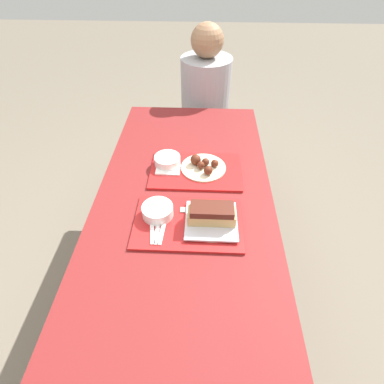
% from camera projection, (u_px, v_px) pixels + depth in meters
% --- Properties ---
extents(ground_plane, '(12.00, 12.00, 0.00)m').
position_uv_depth(ground_plane, '(186.00, 281.00, 1.85)').
color(ground_plane, '#706656').
extents(picnic_table, '(0.79, 1.64, 0.73)m').
position_uv_depth(picnic_table, '(185.00, 210.00, 1.41)').
color(picnic_table, maroon).
rests_on(picnic_table, ground_plane).
extents(picnic_bench_far, '(0.75, 0.28, 0.43)m').
position_uv_depth(picnic_bench_far, '(193.00, 139.00, 2.37)').
color(picnic_bench_far, maroon).
rests_on(picnic_bench_far, ground_plane).
extents(tray_near, '(0.44, 0.29, 0.01)m').
position_uv_depth(tray_near, '(188.00, 223.00, 1.22)').
color(tray_near, red).
rests_on(tray_near, picnic_table).
extents(tray_far, '(0.44, 0.29, 0.01)m').
position_uv_depth(tray_far, '(196.00, 171.00, 1.47)').
color(tray_far, red).
rests_on(tray_far, picnic_table).
extents(bowl_coleslaw_near, '(0.13, 0.13, 0.05)m').
position_uv_depth(bowl_coleslaw_near, '(158.00, 210.00, 1.23)').
color(bowl_coleslaw_near, white).
rests_on(bowl_coleslaw_near, tray_near).
extents(brisket_sandwich_plate, '(0.21, 0.21, 0.09)m').
position_uv_depth(brisket_sandwich_plate, '(211.00, 217.00, 1.19)').
color(brisket_sandwich_plate, beige).
rests_on(brisket_sandwich_plate, tray_near).
extents(plastic_fork_near, '(0.02, 0.17, 0.00)m').
position_uv_depth(plastic_fork_near, '(158.00, 227.00, 1.19)').
color(plastic_fork_near, white).
rests_on(plastic_fork_near, tray_near).
extents(plastic_knife_near, '(0.03, 0.17, 0.00)m').
position_uv_depth(plastic_knife_near, '(163.00, 228.00, 1.19)').
color(plastic_knife_near, white).
rests_on(plastic_knife_near, tray_near).
extents(plastic_spoon_near, '(0.04, 0.17, 0.00)m').
position_uv_depth(plastic_spoon_near, '(152.00, 227.00, 1.19)').
color(plastic_spoon_near, white).
rests_on(plastic_spoon_near, tray_near).
extents(condiment_packet, '(0.04, 0.03, 0.01)m').
position_uv_depth(condiment_packet, '(184.00, 210.00, 1.26)').
color(condiment_packet, '#A59E93').
rests_on(condiment_packet, tray_near).
extents(bowl_coleslaw_far, '(0.13, 0.13, 0.05)m').
position_uv_depth(bowl_coleslaw_far, '(167.00, 160.00, 1.47)').
color(bowl_coleslaw_far, white).
rests_on(bowl_coleslaw_far, tray_far).
extents(wings_plate_far, '(0.22, 0.22, 0.06)m').
position_uv_depth(wings_plate_far, '(203.00, 165.00, 1.46)').
color(wings_plate_far, beige).
rests_on(wings_plate_far, tray_far).
extents(napkin_far, '(0.12, 0.08, 0.01)m').
position_uv_depth(napkin_far, '(168.00, 169.00, 1.46)').
color(napkin_far, white).
rests_on(napkin_far, tray_far).
extents(person_seated_across, '(0.34, 0.34, 0.76)m').
position_uv_depth(person_seated_across, '(206.00, 91.00, 2.10)').
color(person_seated_across, '#9E9EA3').
rests_on(person_seated_across, picnic_bench_far).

